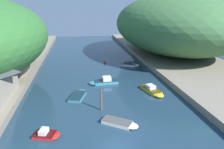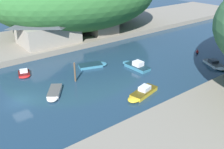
{
  "view_description": "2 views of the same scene",
  "coord_description": "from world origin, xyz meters",
  "px_view_note": "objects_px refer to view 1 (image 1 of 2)",
  "views": [
    {
      "loc": [
        -4.11,
        -21.18,
        15.82
      ],
      "look_at": [
        2.57,
        19.88,
        2.47
      ],
      "focal_mm": 35.0,
      "sensor_mm": 36.0,
      "label": 1
    },
    {
      "loc": [
        32.94,
        -8.31,
        18.94
      ],
      "look_at": [
        2.43,
        15.01,
        0.94
      ],
      "focal_mm": 40.0,
      "sensor_mm": 36.0,
      "label": 2
    }
  ],
  "objects_px": {
    "boat_far_upstream": "(153,91)",
    "channel_buoy_near": "(105,62)",
    "boat_moored_right": "(47,134)",
    "boat_cabin_cruiser": "(121,123)",
    "boat_white_cruiser": "(130,65)",
    "boat_open_rowboat": "(78,95)",
    "boathouse_shed": "(9,64)",
    "boat_far_right_bank": "(103,82)"
  },
  "relations": [
    {
      "from": "boat_far_upstream",
      "to": "boat_white_cruiser",
      "type": "xyz_separation_m",
      "value": [
        0.27,
        19.2,
        -0.08
      ]
    },
    {
      "from": "boathouse_shed",
      "to": "boat_cabin_cruiser",
      "type": "relative_size",
      "value": 1.39
    },
    {
      "from": "boathouse_shed",
      "to": "boat_moored_right",
      "type": "bearing_deg",
      "value": -66.46
    },
    {
      "from": "boat_cabin_cruiser",
      "to": "boat_open_rowboat",
      "type": "xyz_separation_m",
      "value": [
        -5.66,
        11.01,
        -0.03
      ]
    },
    {
      "from": "boat_moored_right",
      "to": "channel_buoy_near",
      "type": "xyz_separation_m",
      "value": [
        11.77,
        34.16,
        0.06
      ]
    },
    {
      "from": "boat_white_cruiser",
      "to": "boathouse_shed",
      "type": "bearing_deg",
      "value": -53.13
    },
    {
      "from": "boat_far_right_bank",
      "to": "channel_buoy_near",
      "type": "relative_size",
      "value": 6.82
    },
    {
      "from": "boat_far_right_bank",
      "to": "boat_open_rowboat",
      "type": "distance_m",
      "value": 7.92
    },
    {
      "from": "boat_moored_right",
      "to": "boat_open_rowboat",
      "type": "height_order",
      "value": "boat_moored_right"
    },
    {
      "from": "boathouse_shed",
      "to": "boat_white_cruiser",
      "type": "distance_m",
      "value": 29.69
    },
    {
      "from": "boat_open_rowboat",
      "to": "channel_buoy_near",
      "type": "bearing_deg",
      "value": 87.97
    },
    {
      "from": "channel_buoy_near",
      "to": "boat_far_upstream",
      "type": "bearing_deg",
      "value": -74.69
    },
    {
      "from": "boat_far_right_bank",
      "to": "channel_buoy_near",
      "type": "height_order",
      "value": "boat_far_right_bank"
    },
    {
      "from": "boat_moored_right",
      "to": "boat_white_cruiser",
      "type": "bearing_deg",
      "value": 165.98
    },
    {
      "from": "boathouse_shed",
      "to": "boat_moored_right",
      "type": "height_order",
      "value": "boathouse_shed"
    },
    {
      "from": "boat_moored_right",
      "to": "boat_cabin_cruiser",
      "type": "relative_size",
      "value": 0.7
    },
    {
      "from": "boathouse_shed",
      "to": "boat_far_right_bank",
      "type": "height_order",
      "value": "boathouse_shed"
    },
    {
      "from": "boat_moored_right",
      "to": "channel_buoy_near",
      "type": "relative_size",
      "value": 3.99
    },
    {
      "from": "boat_white_cruiser",
      "to": "channel_buoy_near",
      "type": "relative_size",
      "value": 6.2
    },
    {
      "from": "boat_white_cruiser",
      "to": "boat_far_right_bank",
      "type": "height_order",
      "value": "boat_far_right_bank"
    },
    {
      "from": "boathouse_shed",
      "to": "boat_moored_right",
      "type": "distance_m",
      "value": 26.68
    },
    {
      "from": "boat_far_upstream",
      "to": "boat_open_rowboat",
      "type": "relative_size",
      "value": 1.1
    },
    {
      "from": "boat_far_upstream",
      "to": "channel_buoy_near",
      "type": "distance_m",
      "value": 23.43
    },
    {
      "from": "boat_cabin_cruiser",
      "to": "boat_open_rowboat",
      "type": "bearing_deg",
      "value": -117.98
    },
    {
      "from": "boat_cabin_cruiser",
      "to": "boat_far_right_bank",
      "type": "relative_size",
      "value": 0.83
    },
    {
      "from": "boat_moored_right",
      "to": "boat_far_right_bank",
      "type": "relative_size",
      "value": 0.59
    },
    {
      "from": "boat_far_right_bank",
      "to": "boathouse_shed",
      "type": "bearing_deg",
      "value": 69.53
    },
    {
      "from": "boathouse_shed",
      "to": "boat_far_upstream",
      "type": "bearing_deg",
      "value": -24.02
    },
    {
      "from": "boathouse_shed",
      "to": "boat_cabin_cruiser",
      "type": "xyz_separation_m",
      "value": [
        20.36,
        -23.18,
        -3.22
      ]
    },
    {
      "from": "boathouse_shed",
      "to": "boat_far_right_bank",
      "type": "relative_size",
      "value": 1.16
    },
    {
      "from": "boathouse_shed",
      "to": "boat_white_cruiser",
      "type": "bearing_deg",
      "value": 12.69
    },
    {
      "from": "boathouse_shed",
      "to": "boat_far_upstream",
      "type": "relative_size",
      "value": 1.12
    },
    {
      "from": "boathouse_shed",
      "to": "channel_buoy_near",
      "type": "distance_m",
      "value": 24.63
    },
    {
      "from": "boat_far_upstream",
      "to": "boat_moored_right",
      "type": "xyz_separation_m",
      "value": [
        -17.95,
        -11.57,
        -0.11
      ]
    },
    {
      "from": "boat_far_upstream",
      "to": "boat_far_right_bank",
      "type": "bearing_deg",
      "value": -49.99
    },
    {
      "from": "boathouse_shed",
      "to": "boat_moored_right",
      "type": "relative_size",
      "value": 1.98
    },
    {
      "from": "boathouse_shed",
      "to": "boat_white_cruiser",
      "type": "relative_size",
      "value": 1.28
    },
    {
      "from": "boat_white_cruiser",
      "to": "boat_far_right_bank",
      "type": "xyz_separation_m",
      "value": [
        -8.83,
        -12.75,
        0.12
      ]
    },
    {
      "from": "boat_white_cruiser",
      "to": "boat_moored_right",
      "type": "height_order",
      "value": "boat_white_cruiser"
    },
    {
      "from": "boat_far_upstream",
      "to": "boat_cabin_cruiser",
      "type": "distance_m",
      "value": 13.28
    },
    {
      "from": "boat_far_upstream",
      "to": "boat_cabin_cruiser",
      "type": "bearing_deg",
      "value": 39.02
    },
    {
      "from": "boat_white_cruiser",
      "to": "boat_open_rowboat",
      "type": "height_order",
      "value": "boat_white_cruiser"
    }
  ]
}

